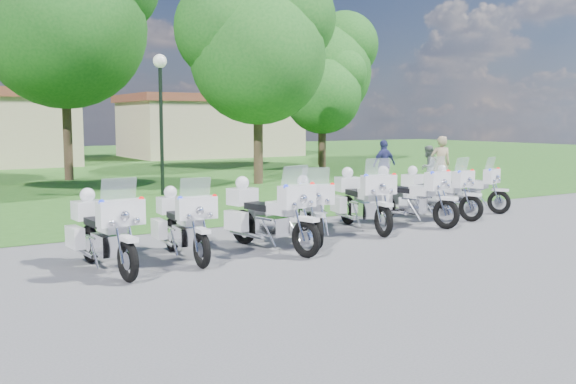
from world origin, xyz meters
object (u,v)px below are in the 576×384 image
lamp_post (161,90)px  bystander_b (428,168)px  motorcycle_5 (409,195)px  bystander_a (441,164)px  motorcycle_6 (436,192)px  bystander_c (384,165)px  motorcycle_2 (268,214)px  motorcycle_4 (362,199)px  motorcycle_7 (466,188)px  motorcycle_1 (183,223)px  motorcycle_3 (309,208)px  motorcycle_0 (104,230)px

lamp_post → bystander_b: (8.68, -3.21, -2.63)m
motorcycle_5 → bystander_a: bystander_a is taller
lamp_post → bystander_b: size_ratio=2.94×
motorcycle_6 → bystander_c: 6.54m
motorcycle_2 → lamp_post: 9.95m
motorcycle_4 → motorcycle_6: size_ratio=1.07×
motorcycle_5 → motorcycle_7: size_ratio=1.14×
bystander_c → motorcycle_4: bearing=42.2°
motorcycle_7 → lamp_post: 10.03m
motorcycle_5 → bystander_c: 7.56m
motorcycle_1 → motorcycle_4: motorcycle_4 is taller
motorcycle_2 → bystander_b: (10.09, 6.25, 0.08)m
motorcycle_1 → bystander_b: bystander_b is taller
motorcycle_1 → motorcycle_2: (1.67, -0.15, 0.06)m
motorcycle_3 → motorcycle_6: size_ratio=0.96×
motorcycle_6 → lamp_post: (-4.24, 8.17, 2.76)m
motorcycle_2 → motorcycle_7: 7.37m
motorcycle_2 → bystander_c: size_ratio=1.39×
motorcycle_1 → bystander_a: size_ratio=1.17×
motorcycle_6 → bystander_a: (4.14, 4.04, 0.30)m
motorcycle_7 → bystander_b: bystander_b is taller
motorcycle_5 → motorcycle_7: motorcycle_5 is taller
motorcycle_3 → motorcycle_6: motorcycle_6 is taller
motorcycle_3 → bystander_c: size_ratio=1.24×
motorcycle_1 → motorcycle_7: (8.83, 1.59, -0.00)m
motorcycle_6 → lamp_post: size_ratio=0.50×
motorcycle_4 → bystander_b: 8.97m
bystander_a → bystander_c: (-1.04, 1.72, -0.08)m
motorcycle_0 → bystander_c: bystander_c is taller
lamp_post → bystander_c: lamp_post is taller
motorcycle_6 → bystander_a: 5.79m
motorcycle_5 → bystander_b: size_ratio=1.55×
motorcycle_0 → motorcycle_7: bearing=-174.9°
motorcycle_3 → bystander_c: bearing=-116.0°
motorcycle_3 → bystander_c: (7.51, 6.59, 0.23)m
motorcycle_5 → bystander_a: (5.43, 4.44, 0.27)m
motorcycle_6 → bystander_b: bearing=-146.1°
motorcycle_3 → motorcycle_4: bearing=-144.0°
motorcycle_0 → motorcycle_4: 6.14m
motorcycle_7 → bystander_b: (2.93, 4.52, 0.15)m
motorcycle_0 → motorcycle_7: size_ratio=1.11×
motorcycle_7 → bystander_b: 5.39m
motorcycle_3 → bystander_b: size_ratio=1.41×
motorcycle_1 → motorcycle_3: (2.90, 0.31, 0.02)m
motorcycle_5 → lamp_post: (-2.95, 8.57, 2.72)m
motorcycle_4 → motorcycle_7: (4.24, 0.87, -0.07)m
motorcycle_6 → motorcycle_3: bearing=-3.6°
motorcycle_5 → motorcycle_6: 1.35m
bystander_b → bystander_c: size_ratio=0.88×
motorcycle_3 → motorcycle_4: 1.74m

